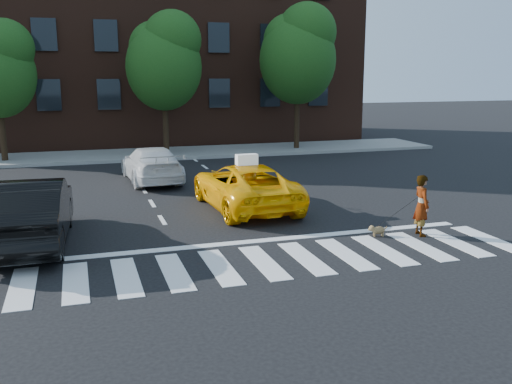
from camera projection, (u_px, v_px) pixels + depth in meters
The scene contains 13 objects.
ground at pixel (264, 263), 12.65m from camera, with size 120.00×120.00×0.00m, color black.
crosswalk at pixel (264, 262), 12.65m from camera, with size 13.00×2.40×0.01m, color silver.
stop_line at pixel (244, 242), 14.14m from camera, with size 12.00×0.30×0.01m, color silver.
sidewalk_far at pixel (155, 154), 28.96m from camera, with size 30.00×4.00×0.15m, color slate.
building at pixel (135, 41), 34.73m from camera, with size 26.00×10.00×12.00m, color #3F2116.
tree_mid at pixel (164, 57), 27.66m from camera, with size 3.69×3.69×7.10m.
tree_right at pixel (298, 50), 29.65m from camera, with size 4.00×4.00×7.70m.
taxi at pixel (245, 186), 17.58m from camera, with size 2.32×5.03×1.40m, color #FDB105.
black_sedan at pixel (29, 212), 13.84m from camera, with size 1.74×4.98×1.64m, color black.
white_suv at pixel (152, 164), 21.92m from camera, with size 1.88×4.63×1.34m, color silver.
woman at pixel (422, 205), 14.63m from camera, with size 0.58×0.38×1.58m, color #999999.
dog at pixel (377, 230), 14.64m from camera, with size 0.50×0.27×0.29m.
taxi_sign at pixel (247, 159), 17.22m from camera, with size 0.65×0.28×0.32m, color white.
Camera 1 is at (-3.82, -11.44, 4.14)m, focal length 40.00 mm.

